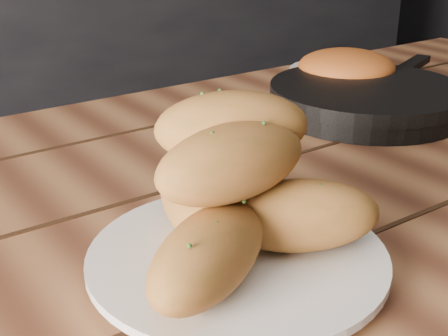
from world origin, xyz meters
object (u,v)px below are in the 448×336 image
plate (237,260)px  bowl (346,74)px  skillet (367,98)px  bread_rolls (234,192)px  table (329,255)px

plate → bowl: bowl is taller
skillet → bowl: bearing=61.4°
skillet → bread_rolls: bearing=-150.6°
plate → bread_rolls: 0.06m
skillet → bowl: bowl is taller
plate → skillet: 0.49m
bread_rolls → skillet: bearing=29.4°
table → plate: plate is taller
table → bowl: bowl is taller
table → bowl: size_ratio=8.65×
table → bread_rolls: 0.26m
plate → bowl: size_ratio=1.37×
table → bowl: 0.41m
table → bread_rolls: size_ratio=6.39×
table → bowl: (0.29, 0.27, 0.12)m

